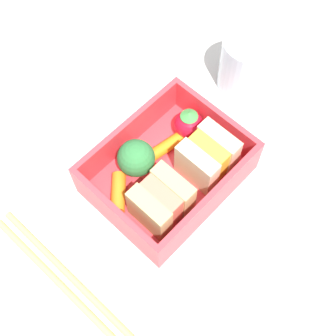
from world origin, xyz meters
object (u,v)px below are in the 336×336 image
sandwich_left (207,157)px  folded_napkin (62,85)px  drinking_glass (246,63)px  carrot_stick_far_left (118,192)px  carrot_stick_left (162,149)px  strawberry_far_left (189,124)px  broccoli_floret (136,159)px  chopstick_pair (69,284)px  sandwich_center_left (161,201)px

sandwich_left → folded_napkin: bearing=-81.1°
drinking_glass → carrot_stick_far_left: bearing=1.0°
sandwich_left → carrot_stick_left: sandwich_left is taller
strawberry_far_left → carrot_stick_left: strawberry_far_left is taller
sandwich_left → strawberry_far_left: (-1.94, -4.34, -0.63)cm
strawberry_far_left → broccoli_floret: (7.29, -0.63, 1.11)cm
chopstick_pair → drinking_glass: drinking_glass is taller
sandwich_left → folded_napkin: size_ratio=0.32×
chopstick_pair → sandwich_left: bearing=175.5°
sandwich_center_left → chopstick_pair: bearing=-7.1°
strawberry_far_left → chopstick_pair: bearing=8.1°
sandwich_center_left → broccoli_floret: bearing=-106.8°
broccoli_floret → carrot_stick_far_left: (3.35, 0.58, -2.08)cm
sandwich_left → carrot_stick_far_left: (8.69, -4.39, -1.59)cm
carrot_stick_left → broccoli_floret: (3.49, -0.30, 2.16)cm
sandwich_center_left → chopstick_pair: 12.01cm
carrot_stick_left → folded_napkin: (1.29, -15.43, -1.67)cm
sandwich_center_left → carrot_stick_far_left: size_ratio=1.21×
strawberry_far_left → carrot_stick_left: 3.95cm
carrot_stick_far_left → chopstick_pair: size_ratio=0.20×
drinking_glass → folded_napkin: (15.30, -15.34, -3.43)cm
carrot_stick_far_left → chopstick_pair: (9.65, 2.95, -1.60)cm
strawberry_far_left → drinking_glass: size_ratio=0.52×
sandwich_left → strawberry_far_left: sandwich_left is taller
carrot_stick_left → strawberry_far_left: bearing=175.1°
sandwich_left → drinking_glass: (-12.15, -4.75, 0.09)cm
carrot_stick_left → drinking_glass: drinking_glass is taller
carrot_stick_far_left → drinking_glass: drinking_glass is taller
chopstick_pair → sandwich_center_left: bearing=172.9°
chopstick_pair → carrot_stick_far_left: bearing=-163.0°
sandwich_center_left → carrot_stick_left: (-4.99, -4.66, -1.67)cm
sandwich_center_left → broccoli_floret: size_ratio=1.03×
sandwich_left → chopstick_pair: bearing=-4.5°
sandwich_left → strawberry_far_left: 4.80cm
broccoli_floret → drinking_glass: (-17.50, 0.22, -0.40)cm
sandwich_left → drinking_glass: drinking_glass is taller
sandwich_left → sandwich_center_left: 6.85cm
folded_napkin → sandwich_left: bearing=98.9°
carrot_stick_left → broccoli_floret: size_ratio=1.10×
folded_napkin → carrot_stick_far_left: bearing=70.6°
chopstick_pair → broccoli_floret: bearing=-164.8°
sandwich_left → carrot_stick_left: bearing=-68.3°
broccoli_floret → folded_napkin: bearing=-98.3°
sandwich_center_left → broccoli_floret: broccoli_floret is taller
chopstick_pair → carrot_stick_left: bearing=-168.9°
carrot_stick_far_left → folded_napkin: bearing=-109.4°
sandwich_left → sandwich_center_left: (6.85, 0.00, 0.00)cm
carrot_stick_left → broccoli_floret: broccoli_floret is taller
sandwich_center_left → carrot_stick_left: 7.03cm
carrot_stick_far_left → sandwich_left: bearing=153.2°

